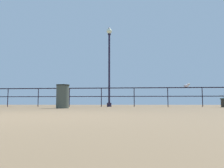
# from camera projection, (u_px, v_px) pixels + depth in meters

# --- Properties ---
(ground_plane) EXTENTS (60.00, 60.00, 0.00)m
(ground_plane) POSITION_uv_depth(u_px,v_px,m) (9.00, 117.00, 2.70)
(ground_plane) COLOR brown
(pier_railing) EXTENTS (21.90, 0.05, 1.07)m
(pier_railing) POSITION_uv_depth(u_px,v_px,m) (101.00, 93.00, 11.68)
(pier_railing) COLOR black
(pier_railing) RESTS_ON ground_plane
(lamppost_center) EXTENTS (0.32, 0.32, 4.63)m
(lamppost_center) POSITION_uv_depth(u_px,v_px,m) (109.00, 60.00, 11.99)
(lamppost_center) COLOR black
(lamppost_center) RESTS_ON ground_plane
(seagull_on_rail) EXTENTS (0.35, 0.36, 0.21)m
(seagull_on_rail) POSITION_uv_depth(u_px,v_px,m) (187.00, 85.00, 11.32)
(seagull_on_rail) COLOR silver
(seagull_on_rail) RESTS_ON pier_railing
(trash_bin) EXTENTS (0.49, 0.49, 0.88)m
(trash_bin) POSITION_uv_depth(u_px,v_px,m) (63.00, 96.00, 7.79)
(trash_bin) COLOR #3C443B
(trash_bin) RESTS_ON ground_plane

